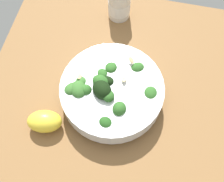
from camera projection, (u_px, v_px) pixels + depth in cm
name	position (u px, v px, depth cm)	size (l,w,h in cm)	color
ground_plane	(110.00, 88.00, 72.05)	(58.68, 58.68, 3.44)	brown
bowl_of_broccoli	(111.00, 91.00, 65.38)	(22.99, 22.99, 9.38)	white
lemon_wedge	(45.00, 121.00, 63.71)	(7.61, 4.98, 5.15)	yellow
bottle_tall	(119.00, 2.00, 75.35)	(5.78, 5.78, 11.70)	beige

